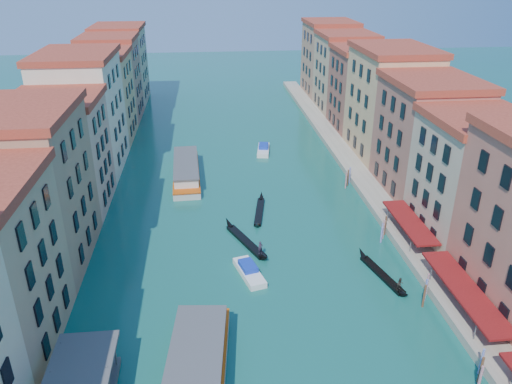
% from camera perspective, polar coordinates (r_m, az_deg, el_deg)
% --- Properties ---
extents(left_bank_palazzos, '(12.80, 128.40, 21.00)m').
position_cam_1_polar(left_bank_palazzos, '(88.59, -19.93, 6.94)').
color(left_bank_palazzos, beige).
rests_on(left_bank_palazzos, ground).
extents(right_bank_palazzos, '(12.80, 128.40, 21.00)m').
position_cam_1_polar(right_bank_palazzos, '(92.88, 16.23, 8.25)').
color(right_bank_palazzos, brown).
rests_on(right_bank_palazzos, ground).
extents(quay, '(4.00, 140.00, 1.00)m').
position_cam_1_polar(quay, '(93.20, 10.98, 2.82)').
color(quay, gray).
rests_on(quay, ground).
extents(restaurant_awnings, '(3.20, 44.55, 3.12)m').
position_cam_1_polar(restaurant_awnings, '(57.99, 23.04, -10.62)').
color(restaurant_awnings, maroon).
rests_on(restaurant_awnings, ground).
extents(mooring_poles_right, '(1.44, 54.24, 3.20)m').
position_cam_1_polar(mooring_poles_right, '(61.82, 17.78, -9.24)').
color(mooring_poles_right, '#57311D').
rests_on(mooring_poles_right, ground).
extents(vaporetto_far, '(5.09, 19.71, 2.91)m').
position_cam_1_polar(vaporetto_far, '(88.85, -7.99, 2.50)').
color(vaporetto_far, beige).
rests_on(vaporetto_far, ground).
extents(gondola_fore, '(5.80, 11.75, 2.48)m').
position_cam_1_polar(gondola_fore, '(67.84, -1.17, -5.54)').
color(gondola_fore, black).
rests_on(gondola_fore, ground).
extents(gondola_right, '(3.54, 10.82, 2.19)m').
position_cam_1_polar(gondola_right, '(62.90, 14.33, -9.09)').
color(gondola_right, black).
rests_on(gondola_right, ground).
extents(gondola_far, '(2.86, 11.39, 1.62)m').
position_cam_1_polar(gondola_far, '(75.87, 0.39, -2.11)').
color(gondola_far, black).
rests_on(gondola_far, ground).
extents(motorboat_mid, '(3.71, 6.86, 1.36)m').
position_cam_1_polar(motorboat_mid, '(61.38, -0.81, -9.02)').
color(motorboat_mid, white).
rests_on(motorboat_mid, ground).
extents(motorboat_far, '(3.32, 7.33, 1.46)m').
position_cam_1_polar(motorboat_far, '(100.26, 0.85, 4.92)').
color(motorboat_far, white).
rests_on(motorboat_far, ground).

